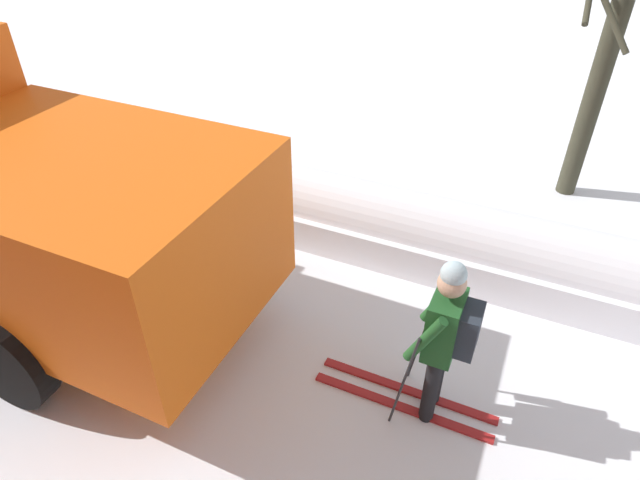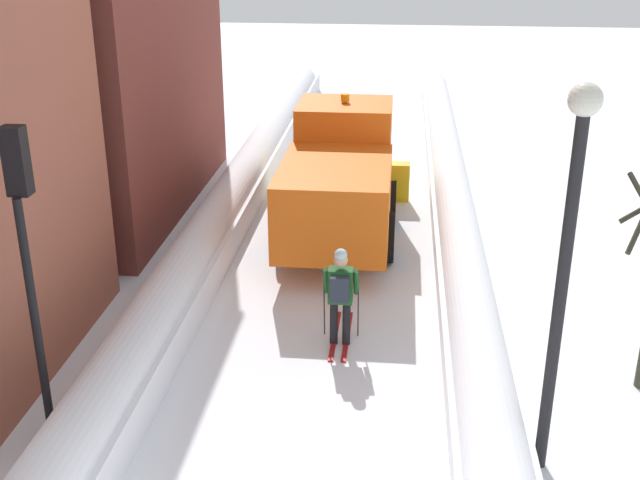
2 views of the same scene
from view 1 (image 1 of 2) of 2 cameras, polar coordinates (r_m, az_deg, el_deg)
The scene contains 4 objects.
ground_plane at distance 6.85m, azimuth -22.39°, elevation -7.83°, with size 80.00×80.00×0.00m, color white.
snowbank_right at distance 8.24m, azimuth -10.20°, elevation 5.77°, with size 1.10×36.00×0.91m.
skier at distance 4.90m, azimuth 12.78°, elevation -9.82°, with size 0.62×1.80×1.81m.
bare_tree_near at distance 8.67m, azimuth 28.04°, elevation 17.58°, with size 1.26×1.54×4.42m.
Camera 1 is at (-3.04, 5.77, 4.45)m, focal length 30.46 mm.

